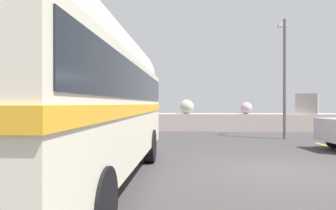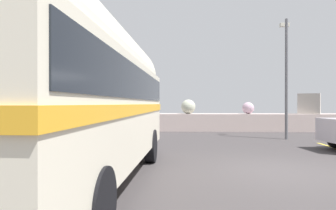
{
  "view_description": "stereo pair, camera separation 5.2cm",
  "coord_description": "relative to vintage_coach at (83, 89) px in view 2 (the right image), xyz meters",
  "views": [
    {
      "loc": [
        -2.61,
        -7.75,
        1.74
      ],
      "look_at": [
        -2.81,
        -1.48,
        1.71
      ],
      "focal_mm": 32.33,
      "sensor_mm": 36.0,
      "label": 1
    },
    {
      "loc": [
        -2.56,
        -7.74,
        1.74
      ],
      "look_at": [
        -2.81,
        -1.48,
        1.71
      ],
      "focal_mm": 32.33,
      "sensor_mm": 36.0,
      "label": 2
    }
  ],
  "objects": [
    {
      "name": "breakwater",
      "position": [
        4.59,
        13.28,
        -1.4
      ],
      "size": [
        31.36,
        1.97,
        2.38
      ],
      "color": "#B6A49E",
      "rests_on": "ground"
    },
    {
      "name": "lamp_post",
      "position": [
        7.2,
        8.69,
        1.28
      ],
      "size": [
        0.45,
        0.96,
        5.85
      ],
      "color": "#5B5B60",
      "rests_on": "ground"
    },
    {
      "name": "ground",
      "position": [
        4.6,
        1.49,
        -2.04
      ],
      "size": [
        32.0,
        26.0,
        0.02
      ],
      "color": "#3D3939"
    },
    {
      "name": "vintage_coach",
      "position": [
        0.0,
        0.0,
        0.0
      ],
      "size": [
        2.7,
        8.66,
        3.7
      ],
      "rotation": [
        0.0,
        0.0,
        -0.03
      ],
      "color": "black",
      "rests_on": "ground"
    }
  ]
}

